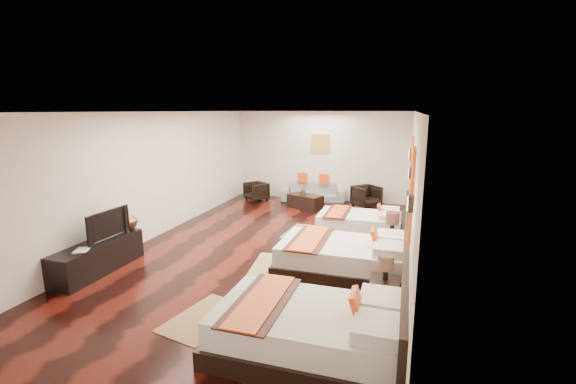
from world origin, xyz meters
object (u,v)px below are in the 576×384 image
(figurine, at_px, (128,219))
(table_plant, at_px, (303,190))
(armchair_left, at_px, (256,191))
(coffee_table, at_px, (305,201))
(tv_console, at_px, (98,257))
(tv, at_px, (105,225))
(nightstand_b, at_px, (391,242))
(nightstand_a, at_px, (384,291))
(armchair_right, at_px, (366,196))
(bed_near, at_px, (312,331))
(sofa, at_px, (313,192))
(bed_mid, at_px, (345,257))
(bed_far, at_px, (360,223))
(book, at_px, (75,251))

(figurine, distance_m, table_plant, 5.31)
(armchair_left, xyz_separation_m, coffee_table, (1.75, -0.49, -0.09))
(tv_console, distance_m, tv, 0.58)
(tv_console, bearing_deg, nightstand_b, 24.07)
(tv, relative_size, coffee_table, 0.96)
(nightstand_a, distance_m, armchair_left, 7.32)
(armchair_right, bearing_deg, bed_near, -133.51)
(bed_near, xyz_separation_m, sofa, (-1.85, 7.70, -0.01))
(nightstand_a, relative_size, tv_console, 0.46)
(bed_mid, bearing_deg, tv_console, -163.93)
(bed_far, xyz_separation_m, tv, (-4.14, -3.39, 0.57))
(table_plant, bearing_deg, coffee_table, -44.64)
(bed_far, xyz_separation_m, nightstand_a, (0.75, -3.42, 0.03))
(bed_near, xyz_separation_m, book, (-4.20, 0.72, 0.27))
(nightstand_b, bearing_deg, nightstand_a, -90.00)
(bed_mid, relative_size, figurine, 5.95)
(tv, height_order, sofa, tv)
(bed_near, height_order, figurine, figurine)
(table_plant, bearing_deg, tv_console, -112.09)
(bed_mid, relative_size, nightstand_a, 2.78)
(coffee_table, bearing_deg, armchair_left, 164.27)
(book, bearing_deg, nightstand_a, 7.01)
(sofa, distance_m, coffee_table, 0.97)
(bed_far, height_order, figurine, figurine)
(nightstand_a, height_order, nightstand_b, nightstand_b)
(bed_near, distance_m, coffee_table, 6.98)
(armchair_right, distance_m, table_plant, 1.88)
(figurine, bearing_deg, nightstand_b, 15.74)
(book, distance_m, armchair_left, 6.53)
(nightstand_a, distance_m, figurine, 5.01)
(table_plant, bearing_deg, armchair_right, 18.73)
(figurine, relative_size, armchair_left, 0.60)
(book, distance_m, coffee_table, 6.46)
(bed_mid, xyz_separation_m, nightstand_b, (0.75, 1.00, 0.03))
(nightstand_b, relative_size, tv_console, 0.51)
(bed_mid, xyz_separation_m, tv_console, (-4.20, -1.21, -0.02))
(bed_far, relative_size, coffee_table, 1.94)
(bed_near, xyz_separation_m, figurine, (-4.20, 2.01, 0.44))
(nightstand_b, bearing_deg, armchair_right, 102.64)
(book, distance_m, table_plant, 6.49)
(nightstand_a, distance_m, tv, 4.92)
(bed_mid, xyz_separation_m, book, (-4.20, -1.68, 0.26))
(nightstand_a, bearing_deg, sofa, 112.19)
(bed_mid, relative_size, armchair_right, 3.24)
(armchair_left, bearing_deg, table_plant, 22.91)
(bed_mid, height_order, tv_console, bed_mid)
(bed_far, height_order, book, bed_far)
(sofa, bearing_deg, coffee_table, -101.38)
(nightstand_b, bearing_deg, armchair_left, 138.71)
(nightstand_a, distance_m, nightstand_b, 2.08)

